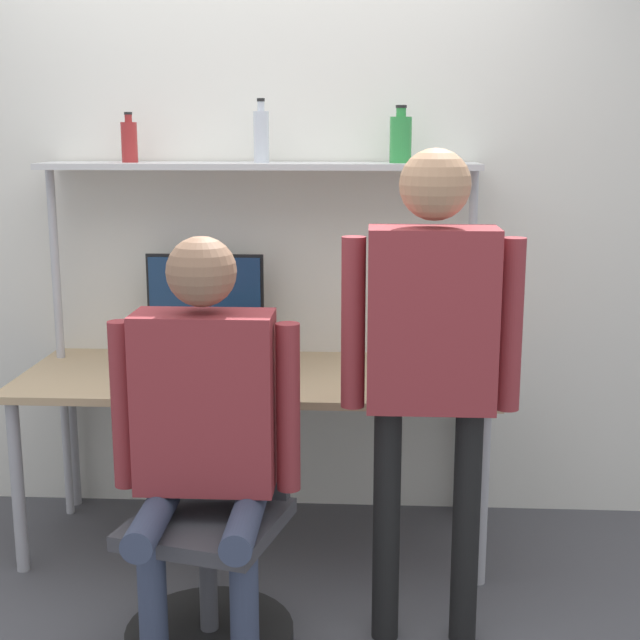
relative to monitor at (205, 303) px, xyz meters
name	(u,v)px	position (x,y,z in m)	size (l,w,h in m)	color
ground_plane	(245,586)	(0.24, -0.64, -0.96)	(12.00, 12.00, 0.00)	#4C4C51
wall_back	(265,209)	(0.24, 0.16, 0.39)	(8.00, 0.06, 2.70)	silver
desk	(256,389)	(0.24, -0.25, -0.31)	(1.89, 0.76, 0.72)	tan
shelf_unit	(260,209)	(0.24, -0.03, 0.40)	(1.79, 0.30, 1.55)	silver
monitor	(205,303)	(0.00, 0.00, 0.00)	(0.50, 0.19, 0.45)	black
laptop	(225,364)	(0.14, -0.37, -0.17)	(0.32, 0.26, 0.25)	#333338
cell_phone	(283,384)	(0.37, -0.41, -0.24)	(0.07, 0.15, 0.01)	black
office_chair	(213,562)	(0.19, -1.00, -0.69)	(0.56, 0.56, 0.91)	black
person_seated	(203,414)	(0.18, -1.04, -0.16)	(0.61, 0.47, 1.37)	#38425B
person_standing	(431,339)	(0.89, -0.95, 0.08)	(0.57, 0.22, 1.63)	black
bottle_green	(401,138)	(0.82, -0.03, 0.69)	(0.09, 0.09, 0.23)	#2D8C3F
bottle_red	(129,141)	(-0.29, -0.03, 0.68)	(0.07, 0.07, 0.20)	maroon
bottle_clear	(261,135)	(0.25, -0.03, 0.70)	(0.06, 0.06, 0.26)	silver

